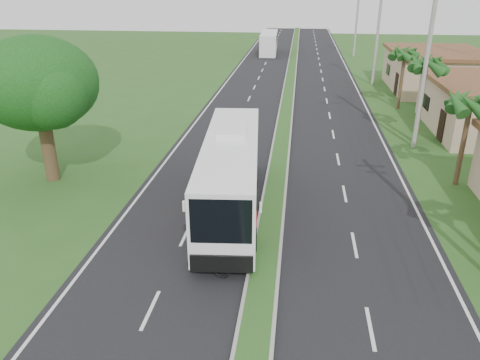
# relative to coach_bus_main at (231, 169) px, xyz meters

# --- Properties ---
(ground) EXTENTS (180.00, 180.00, 0.00)m
(ground) POSITION_rel_coach_bus_main_xyz_m (1.92, -7.60, -2.02)
(ground) COLOR #2B541E
(ground) RESTS_ON ground
(road_asphalt) EXTENTS (14.00, 160.00, 0.02)m
(road_asphalt) POSITION_rel_coach_bus_main_xyz_m (1.92, 12.40, -2.01)
(road_asphalt) COLOR black
(road_asphalt) RESTS_ON ground
(median_strip) EXTENTS (1.20, 160.00, 0.18)m
(median_strip) POSITION_rel_coach_bus_main_xyz_m (1.92, 12.40, -1.92)
(median_strip) COLOR gray
(median_strip) RESTS_ON ground
(lane_edge_left) EXTENTS (0.12, 160.00, 0.01)m
(lane_edge_left) POSITION_rel_coach_bus_main_xyz_m (-4.78, 12.40, -2.02)
(lane_edge_left) COLOR silver
(lane_edge_left) RESTS_ON ground
(lane_edge_right) EXTENTS (0.12, 160.00, 0.01)m
(lane_edge_right) POSITION_rel_coach_bus_main_xyz_m (8.62, 12.40, -2.02)
(lane_edge_right) COLOR silver
(lane_edge_right) RESTS_ON ground
(shop_far) EXTENTS (8.60, 11.60, 3.82)m
(shop_far) POSITION_rel_coach_bus_main_xyz_m (15.92, 28.40, -0.09)
(shop_far) COLOR tan
(shop_far) RESTS_ON ground
(palm_verge_b) EXTENTS (2.40, 2.40, 5.05)m
(palm_verge_b) POSITION_rel_coach_bus_main_xyz_m (11.32, 4.40, 2.34)
(palm_verge_b) COLOR #473321
(palm_verge_b) RESTS_ON ground
(palm_verge_c) EXTENTS (2.40, 2.40, 5.85)m
(palm_verge_c) POSITION_rel_coach_bus_main_xyz_m (10.72, 11.40, 3.10)
(palm_verge_c) COLOR #473321
(palm_verge_c) RESTS_ON ground
(palm_verge_d) EXTENTS (2.40, 2.40, 5.25)m
(palm_verge_d) POSITION_rel_coach_bus_main_xyz_m (11.22, 20.40, 2.53)
(palm_verge_d) COLOR #473321
(palm_verge_d) RESTS_ON ground
(shade_tree) EXTENTS (6.30, 6.00, 7.54)m
(shade_tree) POSITION_rel_coach_bus_main_xyz_m (-10.19, 2.41, 3.01)
(shade_tree) COLOR #473321
(shade_tree) RESTS_ON ground
(utility_pole_b) EXTENTS (3.20, 0.28, 12.00)m
(utility_pole_b) POSITION_rel_coach_bus_main_xyz_m (10.40, 10.40, 4.24)
(utility_pole_b) COLOR gray
(utility_pole_b) RESTS_ON ground
(utility_pole_c) EXTENTS (1.60, 0.28, 11.00)m
(utility_pole_c) POSITION_rel_coach_bus_main_xyz_m (10.42, 30.40, 3.65)
(utility_pole_c) COLOR gray
(utility_pole_c) RESTS_ON ground
(utility_pole_d) EXTENTS (1.60, 0.28, 10.50)m
(utility_pole_d) POSITION_rel_coach_bus_main_xyz_m (10.42, 50.40, 3.40)
(utility_pole_d) COLOR gray
(utility_pole_d) RESTS_ON ground
(coach_bus_main) EXTENTS (3.30, 11.52, 3.67)m
(coach_bus_main) POSITION_rel_coach_bus_main_xyz_m (0.00, 0.00, 0.00)
(coach_bus_main) COLOR white
(coach_bus_main) RESTS_ON ground
(coach_bus_far) EXTENTS (2.60, 10.52, 3.04)m
(coach_bus_far) POSITION_rel_coach_bus_main_xyz_m (-1.78, 51.41, -0.29)
(coach_bus_far) COLOR white
(coach_bus_far) RESTS_ON ground
(motorcyclist) EXTENTS (1.74, 0.83, 2.35)m
(motorcyclist) POSITION_rel_coach_bus_main_xyz_m (-0.08, -5.44, -1.15)
(motorcyclist) COLOR black
(motorcyclist) RESTS_ON ground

